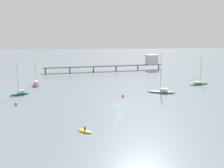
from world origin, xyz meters
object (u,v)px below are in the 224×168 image
mooring_buoy_near (123,96)px  mooring_buoy_mid (16,104)px  sailboat_green (199,83)px  sailboat_gray (162,91)px  dinghy_yellow (85,131)px  sailboat_red (36,84)px  pier (137,62)px  sailboat_teal (20,93)px

mooring_buoy_near → mooring_buoy_mid: 29.26m
sailboat_green → mooring_buoy_mid: 61.48m
sailboat_gray → dinghy_yellow: bearing=-128.1°
mooring_buoy_mid → dinghy_yellow: bearing=-47.9°
sailboat_red → mooring_buoy_near: bearing=-33.6°
sailboat_green → dinghy_yellow: (-39.83, -40.87, -0.39)m
pier → sailboat_red: sailboat_red is taller
sailboat_teal → mooring_buoy_mid: (1.62, -11.16, -0.34)m
dinghy_yellow → mooring_buoy_near: size_ratio=4.20×
sailboat_green → mooring_buoy_near: sailboat_green is taller
sailboat_gray → mooring_buoy_mid: bearing=-166.5°
sailboat_red → sailboat_teal: 13.63m
pier → mooring_buoy_mid: 70.73m
sailboat_teal → mooring_buoy_mid: bearing=-81.7°
sailboat_red → sailboat_teal: size_ratio=0.91×
sailboat_teal → dinghy_yellow: bearing=-57.8°
dinghy_yellow → mooring_buoy_near: bearing=67.5°
sailboat_gray → dinghy_yellow: 37.87m
pier → sailboat_green: bearing=-66.4°
dinghy_yellow → sailboat_green: bearing=45.7°
pier → mooring_buoy_near: size_ratio=76.50×
mooring_buoy_near → sailboat_red: bearing=146.4°
sailboat_red → sailboat_gray: 43.37m
pier → sailboat_teal: 63.25m
sailboat_red → mooring_buoy_near: 33.80m
sailboat_green → sailboat_gray: 19.84m
sailboat_gray → mooring_buoy_mid: (-41.31, -9.93, -0.30)m
sailboat_red → sailboat_gray: sailboat_gray is taller
pier → sailboat_gray: bearing=-91.1°
pier → sailboat_teal: bearing=-133.9°
pier → dinghy_yellow: (-24.26, -76.50, -3.89)m
sailboat_green → dinghy_yellow: sailboat_green is taller
sailboat_red → dinghy_yellow: (17.45, -44.50, -0.48)m
sailboat_teal → pier: bearing=46.1°
sailboat_teal → sailboat_gray: bearing=-1.6°
mooring_buoy_mid → mooring_buoy_near: bearing=11.7°
sailboat_teal → sailboat_gray: (42.93, -1.23, -0.04)m
sailboat_red → mooring_buoy_mid: 24.63m
sailboat_green → mooring_buoy_near: (-29.13, -15.07, -0.23)m
sailboat_teal → sailboat_green: sailboat_green is taller
mooring_buoy_near → mooring_buoy_mid: bearing=-168.3°
sailboat_red → sailboat_green: size_ratio=0.86×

